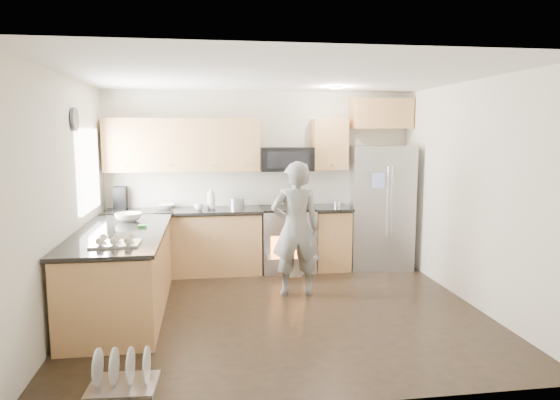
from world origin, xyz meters
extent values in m
plane|color=black|center=(0.00, 0.00, 0.00)|extent=(4.50, 4.50, 0.00)
cube|color=beige|center=(0.00, 2.00, 1.30)|extent=(4.50, 0.04, 2.60)
cube|color=beige|center=(0.00, -2.00, 1.30)|extent=(4.50, 0.04, 2.60)
cube|color=beige|center=(-2.25, 0.00, 1.30)|extent=(0.04, 4.00, 2.60)
cube|color=beige|center=(2.25, 0.00, 1.30)|extent=(0.04, 4.00, 2.60)
cube|color=white|center=(0.00, 0.00, 2.60)|extent=(4.50, 4.00, 0.04)
cube|color=white|center=(-2.23, 1.00, 1.55)|extent=(0.04, 1.00, 1.00)
cylinder|color=beige|center=(0.90, 1.10, 2.58)|extent=(0.14, 0.14, 0.02)
cylinder|color=#474754|center=(-2.22, 0.45, 2.15)|extent=(0.03, 0.26, 0.26)
cube|color=#B17D47|center=(-1.12, 1.70, 0.43)|extent=(2.15, 0.60, 0.87)
cube|color=black|center=(-1.12, 1.69, 0.91)|extent=(2.19, 0.64, 0.04)
cube|color=#B17D47|center=(1.00, 1.70, 0.43)|extent=(0.50, 0.60, 0.87)
cube|color=black|center=(1.00, 1.69, 0.91)|extent=(0.54, 0.64, 0.04)
cube|color=#B17D47|center=(-1.12, 1.83, 1.83)|extent=(2.16, 0.33, 0.74)
cube|color=#B17D47|center=(1.00, 1.83, 1.83)|extent=(0.50, 0.33, 0.74)
cube|color=#B17D47|center=(1.78, 1.83, 2.28)|extent=(0.90, 0.33, 0.44)
imported|color=silver|center=(-1.40, 1.82, 0.96)|extent=(0.28, 0.28, 0.07)
imported|color=silver|center=(-0.74, 1.71, 1.09)|extent=(0.13, 0.13, 0.33)
imported|color=silver|center=(-0.91, 1.62, 0.97)|extent=(0.12, 0.12, 0.10)
cylinder|color=#B7B7BC|center=(-0.38, 1.69, 1.00)|extent=(0.22, 0.22, 0.15)
cube|color=black|center=(-2.01, 1.88, 1.08)|extent=(0.17, 0.21, 0.32)
cylinder|color=#B7B7BC|center=(1.09, 1.68, 0.97)|extent=(0.10, 0.10, 0.08)
cube|color=#B17D47|center=(-1.75, 0.25, 0.43)|extent=(0.90, 2.30, 0.87)
cube|color=black|center=(-1.75, 0.25, 0.91)|extent=(0.96, 2.36, 0.04)
imported|color=white|center=(-1.76, 0.87, 0.97)|extent=(0.32, 0.32, 0.10)
cube|color=green|center=(-1.54, 0.42, 0.94)|extent=(0.09, 0.06, 0.03)
cube|color=#B7B7BC|center=(-1.68, -0.46, 0.97)|extent=(0.46, 0.35, 0.10)
cube|color=#B7B7BC|center=(0.35, 1.68, 0.45)|extent=(0.76, 0.62, 0.90)
cube|color=black|center=(0.35, 1.68, 0.92)|extent=(0.76, 0.60, 0.03)
cube|color=orange|center=(0.35, 1.36, 0.40)|extent=(0.56, 0.02, 0.34)
cube|color=#B7B7BC|center=(0.35, 1.20, 0.32)|extent=(0.70, 0.34, 0.03)
cube|color=white|center=(0.35, 1.15, 0.18)|extent=(0.24, 0.03, 0.28)
cube|color=black|center=(0.35, 1.80, 1.62)|extent=(0.76, 0.40, 0.34)
cube|color=#B7B7BC|center=(1.77, 1.70, 0.91)|extent=(0.99, 0.83, 1.81)
cylinder|color=#B7B7BC|center=(1.74, 1.35, 1.03)|extent=(0.02, 0.02, 0.99)
cylinder|color=#B7B7BC|center=(1.80, 1.35, 1.03)|extent=(0.02, 0.02, 0.99)
cube|color=#FF93D5|center=(1.97, 1.35, 0.84)|extent=(0.23, 0.05, 0.30)
cube|color=#93AEEC|center=(1.59, 1.35, 1.33)|extent=(0.18, 0.04, 0.22)
imported|color=gray|center=(0.27, 0.56, 0.83)|extent=(0.61, 0.40, 1.66)
cube|color=#B7B7BC|center=(-1.48, -1.50, 0.02)|extent=(0.55, 0.45, 0.03)
cylinder|color=silver|center=(-1.67, -1.49, 0.18)|extent=(0.03, 0.29, 0.29)
cylinder|color=silver|center=(-1.55, -1.50, 0.18)|extent=(0.03, 0.29, 0.29)
cylinder|color=silver|center=(-1.42, -1.51, 0.18)|extent=(0.03, 0.29, 0.29)
cylinder|color=silver|center=(-1.30, -1.51, 0.18)|extent=(0.03, 0.29, 0.29)
camera|label=1|loc=(-0.79, -5.36, 2.01)|focal=32.00mm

